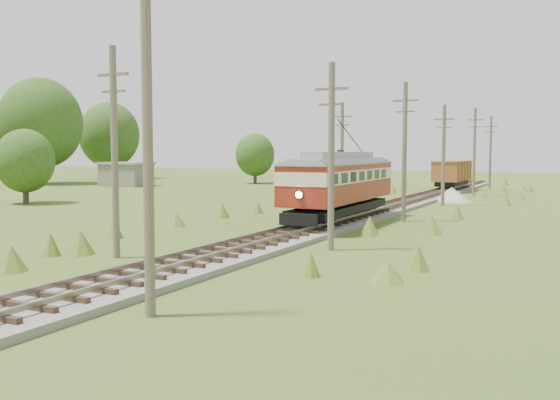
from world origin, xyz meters
The scene contains 17 objects.
railbed_main centered at (0.00, 34.00, 0.19)m, with size 3.60×96.00×0.57m.
streetcar centered at (0.00, 27.85, 2.75)m, with size 3.32×13.17×5.99m.
gondola centered at (0.00, 63.45, 2.12)m, with size 2.97×8.72×2.88m.
gravel_pile centered at (2.94, 48.69, 0.60)m, with size 3.51×3.72×1.28m.
utility_pole_r_1 centered at (3.10, 5.00, 4.40)m, with size 0.30×0.30×8.80m.
utility_pole_r_2 centered at (3.30, 18.00, 4.42)m, with size 1.60×0.30×8.60m.
utility_pole_r_3 centered at (3.20, 31.00, 4.63)m, with size 1.60×0.30×9.00m.
utility_pole_r_4 centered at (3.00, 44.00, 4.32)m, with size 1.60×0.30×8.40m.
utility_pole_r_5 centered at (3.40, 57.00, 4.58)m, with size 1.60×0.30×8.90m.
utility_pole_r_6 centered at (3.20, 70.00, 4.47)m, with size 1.60×0.30×8.70m.
utility_pole_l_a centered at (-4.20, 12.00, 4.63)m, with size 1.60×0.30×9.00m.
utility_pole_l_b centered at (-4.50, 40.00, 4.42)m, with size 1.60×0.30×8.60m.
tree_left_4 centered at (-54.00, 54.00, 8.37)m, with size 11.34×11.34×14.61m.
tree_left_5 centered at (-56.00, 70.00, 7.12)m, with size 9.66×9.66×12.44m.
tree_mid_a centered at (-28.00, 68.00, 4.02)m, with size 5.46×5.46×7.03m.
tree_mid_c centered at (-30.00, 30.00, 3.71)m, with size 5.04×5.04×6.49m.
shed centered at (-40.00, 55.00, 1.57)m, with size 6.40×4.40×3.10m.
Camera 1 is at (13.89, -8.65, 4.61)m, focal length 40.00 mm.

